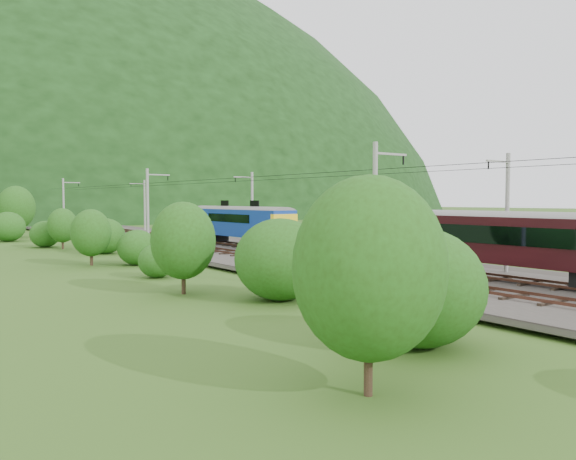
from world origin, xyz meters
TOP-DOWN VIEW (x-y plane):
  - ground at (0.00, 0.00)m, footprint 600.00×600.00m
  - railbed at (0.00, 10.00)m, footprint 14.00×220.00m
  - track_left at (-2.40, 10.00)m, footprint 2.40×220.00m
  - track_right at (2.40, 10.00)m, footprint 2.40×220.00m
  - catenary_left at (-6.12, 32.00)m, footprint 2.54×192.28m
  - catenary_right at (6.12, 32.00)m, footprint 2.54×192.28m
  - overhead_wires at (0.00, 10.00)m, footprint 4.83×198.00m
  - hazard_post_near at (-0.24, 38.84)m, footprint 0.14×0.14m
  - hazard_post_far at (0.24, 37.10)m, footprint 0.14×0.14m
  - signal at (-3.94, 28.79)m, footprint 0.23×0.23m
  - vegetation_left at (-12.93, 19.42)m, footprint 12.05×150.61m
  - vegetation_right at (12.64, 9.38)m, footprint 5.98×103.69m

SIDE VIEW (x-z plane):
  - ground at x=0.00m, z-range 0.00..0.00m
  - railbed at x=0.00m, z-range 0.00..0.30m
  - track_left at x=-2.40m, z-range 0.24..0.51m
  - track_right at x=2.40m, z-range 0.24..0.51m
  - hazard_post_far at x=0.24m, z-range 0.30..1.61m
  - hazard_post_near at x=-0.24m, z-range 0.30..1.65m
  - vegetation_right at x=12.64m, z-range -0.19..2.89m
  - signal at x=-3.94m, z-range 0.48..2.60m
  - vegetation_left at x=-12.93m, z-range -1.17..5.90m
  - catenary_left at x=-6.12m, z-range 0.50..8.50m
  - catenary_right at x=6.12m, z-range 0.50..8.50m
  - overhead_wires at x=0.00m, z-range 7.08..7.12m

